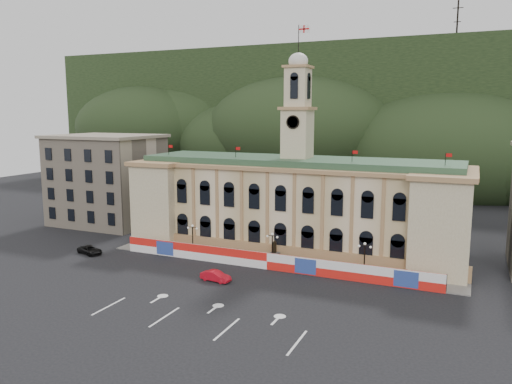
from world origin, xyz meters
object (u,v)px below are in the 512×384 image
at_px(red_sedan, 216,276).
at_px(statue, 275,256).
at_px(lamp_center, 272,246).
at_px(black_suv, 90,250).

bearing_deg(red_sedan, statue, -16.12).
bearing_deg(red_sedan, lamp_center, -18.18).
height_order(red_sedan, black_suv, red_sedan).
height_order(statue, black_suv, statue).
bearing_deg(black_suv, statue, -59.93).
bearing_deg(red_sedan, black_suv, 88.72).
bearing_deg(lamp_center, statue, 90.00).
bearing_deg(statue, black_suv, -166.47).
bearing_deg(statue, lamp_center, -90.00).
relative_size(statue, lamp_center, 0.72).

